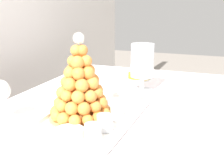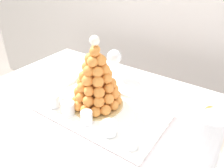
# 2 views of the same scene
# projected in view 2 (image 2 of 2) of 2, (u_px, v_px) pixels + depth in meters

# --- Properties ---
(buffet_table) EXTENTS (1.66, 1.00, 0.76)m
(buffet_table) POSITION_uv_depth(u_px,v_px,m) (124.00, 139.00, 0.98)
(buffet_table) COLOR brown
(buffet_table) RESTS_ON ground_plane
(serving_tray) EXTENTS (0.58, 0.33, 0.02)m
(serving_tray) POSITION_uv_depth(u_px,v_px,m) (101.00, 112.00, 1.01)
(serving_tray) COLOR white
(serving_tray) RESTS_ON buffet_table
(croquembouche) EXTENTS (0.24, 0.24, 0.34)m
(croquembouche) POSITION_uv_depth(u_px,v_px,m) (96.00, 81.00, 0.99)
(croquembouche) COLOR tan
(croquembouche) RESTS_ON serving_tray
(dessert_cup_left) EXTENTS (0.06, 0.06, 0.06)m
(dessert_cup_left) POSITION_uv_depth(u_px,v_px,m) (54.00, 101.00, 1.03)
(dessert_cup_left) COLOR silver
(dessert_cup_left) RESTS_ON serving_tray
(dessert_cup_mid_left) EXTENTS (0.06, 0.06, 0.06)m
(dessert_cup_mid_left) POSITION_uv_depth(u_px,v_px,m) (68.00, 109.00, 0.98)
(dessert_cup_mid_left) COLOR silver
(dessert_cup_mid_left) RESTS_ON serving_tray
(dessert_cup_centre) EXTENTS (0.05, 0.05, 0.06)m
(dessert_cup_centre) POSITION_uv_depth(u_px,v_px,m) (87.00, 118.00, 0.92)
(dessert_cup_centre) COLOR silver
(dessert_cup_centre) RESTS_ON serving_tray
(dessert_cup_mid_right) EXTENTS (0.06, 0.06, 0.05)m
(dessert_cup_mid_right) POSITION_uv_depth(u_px,v_px,m) (109.00, 128.00, 0.87)
(dessert_cup_mid_right) COLOR silver
(dessert_cup_mid_right) RESTS_ON serving_tray
(dessert_cup_right) EXTENTS (0.05, 0.05, 0.05)m
(dessert_cup_right) POSITION_uv_depth(u_px,v_px,m) (131.00, 142.00, 0.81)
(dessert_cup_right) COLOR silver
(dessert_cup_right) RESTS_ON serving_tray
(creme_brulee_ramekin) EXTENTS (0.10, 0.10, 0.03)m
(creme_brulee_ramekin) POSITION_uv_depth(u_px,v_px,m) (69.00, 95.00, 1.10)
(creme_brulee_ramekin) COLOR white
(creme_brulee_ramekin) RESTS_ON serving_tray
(macaron_goblet) EXTENTS (0.12, 0.12, 0.25)m
(macaron_goblet) POSITION_uv_depth(u_px,v_px,m) (205.00, 136.00, 0.66)
(macaron_goblet) COLOR white
(macaron_goblet) RESTS_ON buffet_table
(wine_glass) EXTENTS (0.08, 0.08, 0.16)m
(wine_glass) POSITION_uv_depth(u_px,v_px,m) (114.00, 57.00, 1.25)
(wine_glass) COLOR silver
(wine_glass) RESTS_ON buffet_table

